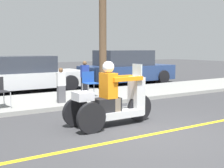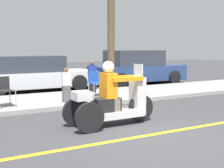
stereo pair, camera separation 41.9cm
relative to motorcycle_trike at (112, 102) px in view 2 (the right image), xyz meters
The scene contains 11 objects.
ground_plane 1.22m from the motorcycle_trike, 74.43° to the right, with size 60.00×60.00×0.00m, color #38383A.
lane_stripe 1.18m from the motorcycle_trike, 89.92° to the right, with size 24.00×0.12×0.01m.
sidewalk_strip 3.58m from the motorcycle_trike, 85.21° to the left, with size 28.00×2.80×0.12m.
motorcycle_trike is the anchor object (origin of this frame).
spectator_end_of_line 4.38m from the motorcycle_trike, 69.81° to the left, with size 0.28×0.18×1.14m.
spectator_by_tree 2.67m from the motorcycle_trike, 90.93° to the left, with size 0.25×0.15×1.03m.
folding_chair_curbside 3.51m from the motorcycle_trike, 69.10° to the left, with size 0.48×0.48×0.82m.
folding_chair_set_back 3.39m from the motorcycle_trike, 122.09° to the left, with size 0.53×0.53×0.82m.
parked_car_lot_far 6.48m from the motorcycle_trike, 90.09° to the left, with size 4.82×2.03×1.41m.
parked_car_lot_center 8.15m from the motorcycle_trike, 52.07° to the left, with size 4.59×2.00×1.61m.
tree_trunk 5.28m from the motorcycle_trike, 60.87° to the left, with size 0.28×0.28×3.53m.
Camera 2 is at (-3.67, -4.89, 1.73)m, focal length 50.00 mm.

